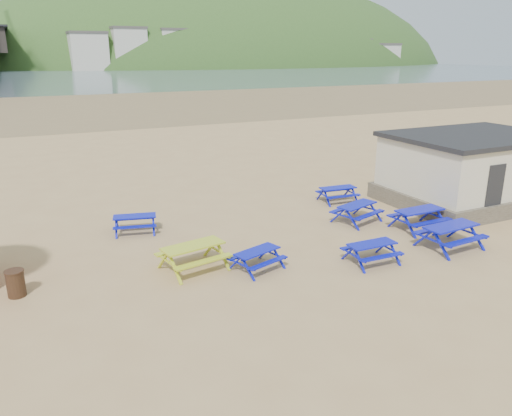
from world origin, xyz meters
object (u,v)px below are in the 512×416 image
picnic_table_blue_b (338,194)px  picnic_table_yellow (193,257)px  litter_bin (16,283)px  amenity_block (472,168)px  picnic_table_blue_a (135,224)px

picnic_table_blue_b → picnic_table_yellow: 9.47m
picnic_table_blue_b → litter_bin: 14.14m
amenity_block → picnic_table_blue_b: bearing=154.8°
picnic_table_blue_b → amenity_block: bearing=-20.0°
picnic_table_blue_b → picnic_table_yellow: (-8.47, -4.25, 0.07)m
picnic_table_blue_a → amenity_block: size_ratio=0.25×
picnic_table_blue_b → litter_bin: litter_bin is taller
picnic_table_blue_a → picnic_table_yellow: 4.35m
picnic_table_blue_b → amenity_block: amenity_block is taller
picnic_table_blue_b → picnic_table_yellow: bearing=-148.2°
picnic_table_blue_b → amenity_block: (5.51, -2.59, 1.22)m
picnic_table_blue_b → amenity_block: size_ratio=0.24×
picnic_table_blue_b → picnic_table_yellow: picnic_table_yellow is taller
picnic_table_yellow → litter_bin: size_ratio=2.85×
picnic_table_yellow → litter_bin: 5.17m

